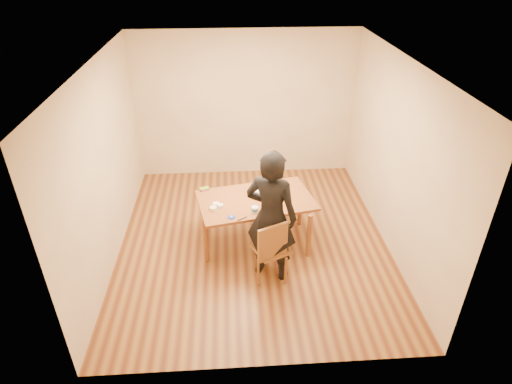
{
  "coord_description": "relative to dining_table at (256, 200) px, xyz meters",
  "views": [
    {
      "loc": [
        -0.31,
        -5.25,
        4.0
      ],
      "look_at": [
        0.04,
        -0.07,
        0.9
      ],
      "focal_mm": 30.0,
      "sensor_mm": 36.0,
      "label": 1
    }
  ],
  "objects": [
    {
      "name": "ramekin_yellow",
      "position": [
        -0.51,
        -0.17,
        0.04
      ],
      "size": [
        0.08,
        0.08,
        0.04
      ],
      "primitive_type": "cylinder",
      "color": "white",
      "rests_on": "dining_table"
    },
    {
      "name": "ramekin_multi",
      "position": [
        -0.57,
        -0.14,
        0.04
      ],
      "size": [
        0.09,
        0.09,
        0.04
      ],
      "primitive_type": "cylinder",
      "color": "white",
      "rests_on": "dining_table"
    },
    {
      "name": "dining_chair",
      "position": [
        0.15,
        -0.78,
        -0.28
      ],
      "size": [
        0.56,
        0.56,
        0.04
      ],
      "primitive_type": "cube",
      "rotation": [
        0.0,
        0.0,
        0.43
      ],
      "color": "brown",
      "rests_on": "floor"
    },
    {
      "name": "dining_table",
      "position": [
        0.0,
        0.0,
        0.0
      ],
      "size": [
        1.78,
        1.27,
        0.04
      ],
      "primitive_type": "cube",
      "rotation": [
        0.0,
        0.0,
        0.2
      ],
      "color": "brown",
      "rests_on": "floor"
    },
    {
      "name": "frosting_tub",
      "position": [
        -0.03,
        -0.33,
        0.06
      ],
      "size": [
        0.09,
        0.09,
        0.08
      ],
      "primitive_type": "cylinder",
      "color": "white",
      "rests_on": "dining_table"
    },
    {
      "name": "ramekin_green",
      "position": [
        -0.61,
        -0.24,
        0.04
      ],
      "size": [
        0.09,
        0.09,
        0.04
      ],
      "primitive_type": "cylinder",
      "color": "white",
      "rests_on": "dining_table"
    },
    {
      "name": "person",
      "position": [
        0.15,
        -0.73,
        0.2
      ],
      "size": [
        0.8,
        0.68,
        1.86
      ],
      "primitive_type": "imported",
      "rotation": [
        0.0,
        0.0,
        2.73
      ],
      "color": "black",
      "rests_on": "floor"
    },
    {
      "name": "room_shell",
      "position": [
        -0.04,
        0.36,
        0.62
      ],
      "size": [
        4.0,
        4.5,
        2.7
      ],
      "color": "#5B2D16",
      "rests_on": "ground"
    },
    {
      "name": "candy_box_pink",
      "position": [
        -0.74,
        0.31,
        0.03
      ],
      "size": [
        0.13,
        0.11,
        0.02
      ],
      "primitive_type": "cube",
      "rotation": [
        0.0,
        0.0,
        0.53
      ],
      "color": "#DA337E",
      "rests_on": "dining_table"
    },
    {
      "name": "spatula",
      "position": [
        -0.22,
        -0.49,
        0.02
      ],
      "size": [
        0.13,
        0.09,
        0.01
      ],
      "primitive_type": "cube",
      "rotation": [
        0.0,
        0.0,
        0.59
      ],
      "color": "black",
      "rests_on": "dining_table"
    },
    {
      "name": "cake",
      "position": [
        0.08,
        0.11,
        0.08
      ],
      "size": [
        0.22,
        0.22,
        0.07
      ],
      "primitive_type": "cylinder",
      "color": "white",
      "rests_on": "cake_plate"
    },
    {
      "name": "cake_plate",
      "position": [
        0.08,
        0.11,
        0.03
      ],
      "size": [
        0.32,
        0.32,
        0.02
      ],
      "primitive_type": "cylinder",
      "color": "red",
      "rests_on": "dining_table"
    },
    {
      "name": "frosting_dollop",
      "position": [
        -0.36,
        -0.45,
        0.04
      ],
      "size": [
        0.04,
        0.04,
        0.02
      ],
      "primitive_type": "ellipsoid",
      "color": "white",
      "rests_on": "frosting_lid"
    },
    {
      "name": "frosting_dome",
      "position": [
        0.08,
        0.11,
        0.13
      ],
      "size": [
        0.22,
        0.22,
        0.03
      ],
      "primitive_type": "ellipsoid",
      "color": "white",
      "rests_on": "cake"
    },
    {
      "name": "candy_box_green",
      "position": [
        -0.75,
        0.31,
        0.05
      ],
      "size": [
        0.15,
        0.11,
        0.02
      ],
      "primitive_type": "cube",
      "rotation": [
        0.0,
        0.0,
        0.32
      ],
      "color": "green",
      "rests_on": "candy_box_pink"
    },
    {
      "name": "frosting_lid",
      "position": [
        -0.36,
        -0.45,
        0.02
      ],
      "size": [
        0.1,
        0.1,
        0.01
      ],
      "primitive_type": "cylinder",
      "color": "#192FA8",
      "rests_on": "dining_table"
    }
  ]
}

